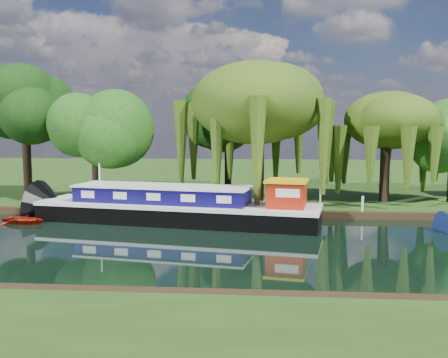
{
  "coord_description": "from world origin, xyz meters",
  "views": [
    {
      "loc": [
        -3.43,
        -24.44,
        5.99
      ],
      "look_at": [
        -5.86,
        5.55,
        2.8
      ],
      "focal_mm": 40.0,
      "sensor_mm": 36.0,
      "label": 1
    }
  ],
  "objects": [
    {
      "name": "ground",
      "position": [
        0.0,
        0.0,
        0.0
      ],
      "size": [
        120.0,
        120.0,
        0.0
      ],
      "primitive_type": "plane",
      "color": "black"
    },
    {
      "name": "tree_far_back",
      "position": [
        -22.03,
        13.28,
        6.94
      ],
      "size": [
        5.54,
        5.54,
        9.31
      ],
      "color": "black",
      "rests_on": "far_bank"
    },
    {
      "name": "willow_right",
      "position": [
        5.41,
        12.88,
        5.77
      ],
      "size": [
        5.98,
        5.98,
        7.29
      ],
      "color": "black",
      "rests_on": "far_bank"
    },
    {
      "name": "willow_left",
      "position": [
        -3.8,
        11.48,
        7.44
      ],
      "size": [
        8.03,
        8.03,
        9.62
      ],
      "color": "black",
      "rests_on": "far_bank"
    },
    {
      "name": "mooring_posts",
      "position": [
        -0.5,
        8.4,
        0.95
      ],
      "size": [
        19.16,
        0.16,
        1.0
      ],
      "color": "silver",
      "rests_on": "far_bank"
    },
    {
      "name": "tree_far_left",
      "position": [
        -15.51,
        10.4,
        5.86
      ],
      "size": [
        4.9,
        4.9,
        7.89
      ],
      "color": "black",
      "rests_on": "far_bank"
    },
    {
      "name": "far_bank",
      "position": [
        0.0,
        34.0,
        0.23
      ],
      "size": [
        120.0,
        52.0,
        0.45
      ],
      "primitive_type": "cube",
      "color": "#203C10",
      "rests_on": "ground"
    },
    {
      "name": "lamppost",
      "position": [
        0.5,
        10.5,
        2.42
      ],
      "size": [
        0.36,
        0.36,
        2.56
      ],
      "color": "silver",
      "rests_on": "far_bank"
    },
    {
      "name": "dutch_barge",
      "position": [
        -8.71,
        6.03,
        0.93
      ],
      "size": [
        18.19,
        6.95,
        3.75
      ],
      "rotation": [
        0.0,
        0.0,
        -0.17
      ],
      "color": "black",
      "rests_on": "ground"
    },
    {
      "name": "tree_far_mid",
      "position": [
        -6.54,
        18.15,
        6.26
      ],
      "size": [
        5.15,
        5.15,
        8.43
      ],
      "color": "black",
      "rests_on": "far_bank"
    },
    {
      "name": "red_dinghy",
      "position": [
        -18.25,
        4.94,
        0.0
      ],
      "size": [
        3.29,
        2.69,
        0.6
      ],
      "primitive_type": "imported",
      "rotation": [
        0.0,
        0.0,
        1.33
      ],
      "color": "#9C1C0B",
      "rests_on": "ground"
    }
  ]
}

